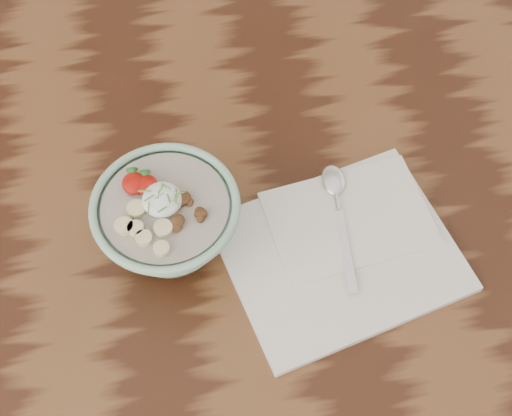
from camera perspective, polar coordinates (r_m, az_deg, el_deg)
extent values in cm
cube|color=#34190D|center=(93.21, 3.73, 1.78)|extent=(160.00, 90.00, 4.00)
cylinder|color=#8CBC9B|center=(86.71, -6.68, -2.69)|extent=(7.39, 7.39, 1.06)
torus|color=#8CBC9B|center=(79.19, -7.31, 0.17)|extent=(16.81, 16.81, 0.97)
cylinder|color=#ADA290|center=(79.65, -7.27, -0.02)|extent=(14.26, 14.26, 0.88)
ellipsoid|color=white|center=(78.74, -7.52, 0.67)|extent=(4.44, 4.44, 2.44)
ellipsoid|color=#A00D07|center=(80.46, -9.74, 1.96)|extent=(2.68, 2.95, 1.48)
cone|color=#286623|center=(80.88, -9.85, 2.79)|extent=(1.40, 1.03, 1.52)
ellipsoid|color=#A00D07|center=(80.19, -8.75, 1.84)|extent=(2.47, 2.71, 1.36)
cone|color=#286623|center=(80.55, -8.87, 2.61)|extent=(1.40, 1.03, 1.52)
cylinder|color=beige|center=(78.26, -10.53, -1.44)|extent=(2.11, 2.11, 0.70)
cylinder|color=beige|center=(77.20, -8.96, -2.39)|extent=(1.84, 1.84, 0.70)
cylinder|color=beige|center=(77.47, -7.43, -1.63)|extent=(2.08, 2.08, 0.70)
cylinder|color=beige|center=(76.34, -7.57, -3.26)|extent=(1.79, 1.79, 0.70)
cylinder|color=beige|center=(77.90, -9.61, -1.62)|extent=(1.84, 1.84, 0.70)
cylinder|color=beige|center=(79.10, -9.56, -0.07)|extent=(2.08, 2.08, 0.70)
ellipsoid|color=brown|center=(77.61, -4.45, -0.75)|extent=(1.36, 1.61, 0.83)
ellipsoid|color=brown|center=(78.05, -4.52, -0.28)|extent=(1.66, 1.66, 0.76)
ellipsoid|color=brown|center=(77.56, -6.26, -1.00)|extent=(1.74, 1.80, 0.87)
ellipsoid|color=brown|center=(77.33, -6.34, -1.57)|extent=(1.49, 1.44, 0.70)
ellipsoid|color=brown|center=(78.89, -5.82, 0.81)|extent=(1.97, 1.95, 1.18)
ellipsoid|color=brown|center=(78.86, -6.04, 0.52)|extent=(1.27, 1.39, 0.93)
ellipsoid|color=brown|center=(78.98, -5.97, 0.58)|extent=(1.17, 1.21, 0.84)
ellipsoid|color=brown|center=(77.75, -4.45, -0.48)|extent=(1.67, 1.29, 1.18)
ellipsoid|color=brown|center=(78.79, -5.30, 0.47)|extent=(0.99, 1.20, 0.62)
cylinder|color=#4C8A3A|center=(77.70, -8.56, 0.79)|extent=(1.25, 0.75, 0.23)
cylinder|color=#4C8A3A|center=(78.03, -7.64, 1.41)|extent=(0.69, 1.11, 0.22)
cylinder|color=#4C8A3A|center=(77.04, -6.39, 0.46)|extent=(0.64, 0.84, 0.21)
cylinder|color=#4C8A3A|center=(77.40, -7.00, 0.78)|extent=(0.33, 1.18, 0.22)
cylinder|color=#4C8A3A|center=(77.62, -6.36, 1.18)|extent=(0.19, 1.15, 0.22)
cylinder|color=#4C8A3A|center=(76.77, -7.52, -0.12)|extent=(1.16, 0.69, 0.22)
cylinder|color=#4C8A3A|center=(77.68, -7.73, 0.97)|extent=(1.06, 0.63, 0.22)
cylinder|color=#4C8A3A|center=(78.23, -8.90, 1.34)|extent=(1.47, 0.50, 0.23)
cylinder|color=#4C8A3A|center=(77.23, -6.43, 0.69)|extent=(0.19, 0.89, 0.21)
cylinder|color=#4C8A3A|center=(77.59, -6.11, 1.18)|extent=(1.23, 0.34, 0.22)
cylinder|color=#4C8A3A|center=(77.04, -8.59, -0.03)|extent=(0.48, 1.56, 0.23)
cylinder|color=#4C8A3A|center=(78.25, -7.21, 1.76)|extent=(0.98, 0.93, 0.22)
cylinder|color=#4C8A3A|center=(77.78, -7.80, 1.07)|extent=(0.44, 1.02, 0.21)
cube|color=white|center=(86.00, 6.74, -3.65)|extent=(30.40, 26.54, 1.02)
cube|color=white|center=(87.46, 7.45, -0.85)|extent=(20.67, 15.31, 0.61)
cube|color=silver|center=(84.82, 7.19, -3.41)|extent=(1.97, 11.09, 0.34)
cylinder|color=silver|center=(87.88, 6.47, 0.67)|extent=(0.91, 2.93, 0.67)
ellipsoid|color=silver|center=(89.18, 6.20, 2.23)|extent=(3.30, 4.64, 0.91)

